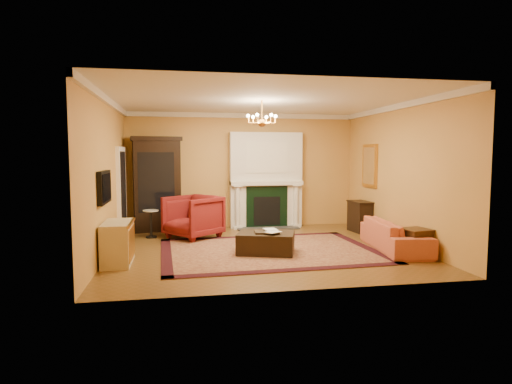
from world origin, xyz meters
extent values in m
cube|color=brown|center=(0.00, 0.00, -0.01)|extent=(6.00, 5.50, 0.02)
cube|color=silver|center=(0.00, 0.00, 3.01)|extent=(6.00, 5.50, 0.02)
cube|color=#C99048|center=(0.00, 2.76, 1.50)|extent=(6.00, 0.02, 3.00)
cube|color=#C99048|center=(0.00, -2.76, 1.50)|extent=(6.00, 0.02, 3.00)
cube|color=#C99048|center=(-3.01, 0.00, 1.50)|extent=(0.02, 5.50, 3.00)
cube|color=#C99048|center=(3.01, 0.00, 1.50)|extent=(0.02, 5.50, 3.00)
cube|color=silver|center=(0.60, 2.59, 1.25)|extent=(1.90, 0.32, 2.50)
cube|color=silver|center=(0.60, 2.42, 1.85)|extent=(1.10, 0.01, 0.80)
cube|color=black|center=(0.60, 2.42, 0.55)|extent=(1.10, 0.02, 1.10)
cube|color=black|center=(0.60, 2.42, 0.45)|extent=(0.70, 0.02, 0.75)
cube|color=#333333|center=(0.60, 2.30, 0.02)|extent=(1.60, 0.50, 0.04)
cube|color=silver|center=(0.60, 2.53, 1.18)|extent=(1.90, 0.44, 0.10)
cylinder|color=silver|center=(-0.18, 2.41, 0.59)|extent=(0.14, 0.14, 1.18)
cylinder|color=silver|center=(1.38, 2.41, 0.59)|extent=(0.14, 0.14, 1.18)
cube|color=silver|center=(0.00, 2.71, 2.94)|extent=(6.00, 0.08, 0.12)
cube|color=silver|center=(-2.96, 0.00, 2.94)|extent=(0.08, 5.50, 0.12)
cube|color=silver|center=(2.96, 0.00, 2.94)|extent=(0.08, 5.50, 0.12)
cube|color=white|center=(-2.96, 1.70, 1.05)|extent=(0.08, 1.05, 2.10)
cube|color=black|center=(-2.92, 1.70, 1.02)|extent=(0.02, 0.85, 1.95)
cube|color=black|center=(-2.95, -0.60, 1.35)|extent=(0.08, 0.95, 0.58)
cube|color=black|center=(-2.90, -0.60, 1.35)|extent=(0.01, 0.85, 0.48)
cube|color=gold|center=(2.97, 1.40, 1.65)|extent=(0.05, 0.76, 1.05)
cube|color=white|center=(2.94, 1.40, 1.65)|extent=(0.01, 0.62, 0.90)
cylinder|color=#BE7F34|center=(0.00, 0.00, 2.80)|extent=(0.03, 0.03, 0.40)
sphere|color=#BE7F34|center=(0.00, 0.00, 2.55)|extent=(0.16, 0.16, 0.16)
sphere|color=#FFE5B2|center=(0.28, 0.00, 2.69)|extent=(0.07, 0.07, 0.07)
sphere|color=#FFE5B2|center=(0.14, 0.24, 2.69)|extent=(0.07, 0.07, 0.07)
sphere|color=#FFE5B2|center=(-0.14, 0.24, 2.69)|extent=(0.07, 0.07, 0.07)
sphere|color=#FFE5B2|center=(-0.28, 0.00, 2.69)|extent=(0.07, 0.07, 0.07)
sphere|color=#FFE5B2|center=(-0.14, -0.24, 2.69)|extent=(0.07, 0.07, 0.07)
sphere|color=#FFE5B2|center=(0.14, -0.24, 2.69)|extent=(0.07, 0.07, 0.07)
cube|color=#48110F|center=(0.11, -0.24, 0.01)|extent=(4.36, 3.35, 0.02)
cube|color=black|center=(-2.21, 2.49, 1.13)|extent=(1.19, 0.66, 2.26)
imported|color=maroon|center=(-1.35, 1.40, 0.54)|extent=(1.43, 1.44, 1.08)
cylinder|color=black|center=(-2.31, 1.59, 0.02)|extent=(0.25, 0.25, 0.04)
cylinder|color=black|center=(-2.31, 1.59, 0.33)|extent=(0.05, 0.05, 0.58)
cylinder|color=white|center=(-2.31, 1.59, 0.63)|extent=(0.36, 0.36, 0.03)
cube|color=#B9B287|center=(-2.73, -0.74, 0.37)|extent=(0.48, 1.00, 0.74)
imported|color=#B8583A|center=(2.63, -0.58, 0.40)|extent=(0.84, 2.11, 0.80)
cube|color=#39250F|center=(2.72, -1.20, 0.26)|extent=(0.51, 0.51, 0.51)
cube|color=black|center=(2.78, 1.48, 0.37)|extent=(0.43, 0.69, 0.74)
cube|color=black|center=(0.00, -0.44, 0.22)|extent=(1.25, 1.07, 0.40)
cube|color=black|center=(0.01, -0.46, 0.43)|extent=(0.49, 0.40, 0.03)
imported|color=gray|center=(-0.02, -0.43, 0.60)|extent=(0.24, 0.06, 0.31)
imported|color=gray|center=(0.04, -0.57, 0.59)|extent=(0.13, 0.19, 0.29)
cylinder|color=gray|center=(0.08, 2.53, 1.27)|extent=(0.11, 0.11, 0.09)
cone|color=#113D10|center=(0.08, 2.53, 1.48)|extent=(0.16, 0.16, 0.33)
cylinder|color=gray|center=(1.37, 2.53, 1.27)|extent=(0.10, 0.10, 0.08)
cone|color=#113D10|center=(1.37, 2.53, 1.46)|extent=(0.14, 0.14, 0.31)
camera|label=1|loc=(-1.62, -8.47, 1.92)|focal=30.00mm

